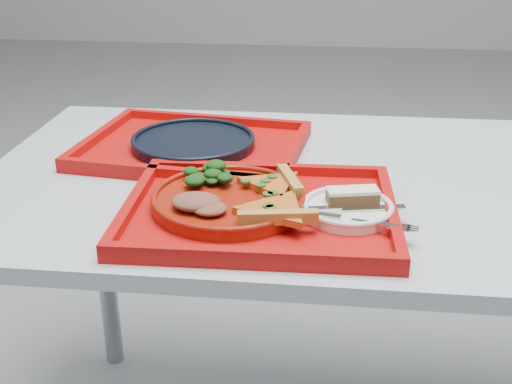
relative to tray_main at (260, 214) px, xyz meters
The scene contains 13 objects.
table 0.32m from the tray_main, 39.44° to the left, with size 1.60×0.80×0.75m.
tray_main is the anchor object (origin of this frame).
tray_far 0.34m from the tray_main, 120.44° to the left, with size 0.45×0.35×0.01m, color #AD0B09.
dinner_plate 0.06m from the tray_main, 169.70° to the left, with size 0.26×0.26×0.02m, color maroon.
side_plate 0.15m from the tray_main, ahead, with size 0.15×0.15×0.01m, color white.
navy_plate 0.34m from the tray_main, 120.44° to the left, with size 0.26×0.26×0.02m, color black.
pizza_slice_a 0.06m from the tray_main, 55.07° to the right, with size 0.14×0.12×0.02m, color #C57B20, non-canonical shape.
pizza_slice_b 0.07m from the tray_main, 75.56° to the left, with size 0.13×0.11×0.02m, color #C57B20, non-canonical shape.
salad_heap 0.13m from the tray_main, 144.83° to the left, with size 0.08×0.07×0.04m, color black.
meat_portion 0.11m from the tray_main, 158.07° to the right, with size 0.08×0.06×0.02m, color brown.
dessert_bar 0.16m from the tray_main, ahead, with size 0.09×0.05×0.02m.
knife 0.15m from the tray_main, ahead, with size 0.18×0.02×0.01m, color silver.
fork 0.16m from the tray_main, 19.44° to the right, with size 0.18×0.02×0.01m, color silver.
Camera 1 is at (-0.14, -1.16, 1.23)m, focal length 45.00 mm.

